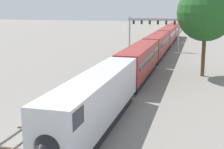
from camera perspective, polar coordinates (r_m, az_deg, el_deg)
ground_plane at (r=25.79m, az=-9.32°, el=-11.88°), size 400.00×400.00×0.00m
track_main at (r=82.42m, az=9.43°, el=4.74°), size 2.60×200.00×0.16m
track_near at (r=63.69m, az=2.65°, el=2.75°), size 2.60×160.00×0.16m
passenger_train at (r=66.19m, az=8.07°, el=5.22°), size 3.04×100.50×4.80m
signal_gantry at (r=76.27m, az=7.42°, el=8.58°), size 12.10×0.49×7.91m
trackside_tree_left at (r=49.47m, az=16.34°, el=10.51°), size 8.42×8.42×13.67m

